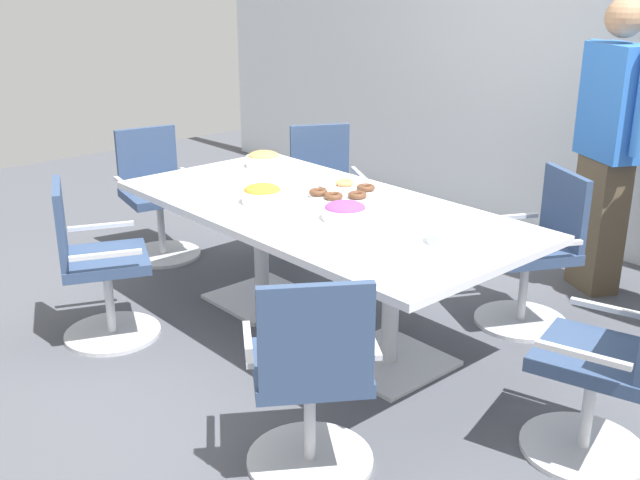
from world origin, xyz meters
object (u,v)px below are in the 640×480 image
object	(u,v)px
office_chair_5	(157,201)
person_standing_0	(609,144)
office_chair_0	(96,270)
office_chair_1	(311,385)
snack_bowl_candy_mix	(345,211)
napkin_pile	(222,172)
donut_platter	(341,191)
conference_table	(320,227)
office_chair_2	(607,372)
office_chair_4	(324,197)
plate_stack	(446,237)
office_chair_3	(535,258)
snack_bowl_chips_orange	(262,194)
snack_bowl_cookies	(264,159)

from	to	relation	value
office_chair_5	person_standing_0	bearing A→B (deg)	137.80
office_chair_0	office_chair_1	size ratio (longest dim) A/B	1.00
snack_bowl_candy_mix	napkin_pile	bearing A→B (deg)	179.36
donut_platter	conference_table	bearing A→B (deg)	-69.72
donut_platter	office_chair_2	bearing A→B (deg)	-5.20
office_chair_4	donut_platter	bearing A→B (deg)	82.70
office_chair_1	plate_stack	world-z (taller)	office_chair_1
office_chair_3	office_chair_5	distance (m)	2.67
office_chair_4	donut_platter	size ratio (longest dim) A/B	2.29
conference_table	person_standing_0	distance (m)	1.91
person_standing_0	napkin_pile	xyz separation A→B (m)	(-1.61, -1.78, -0.18)
office_chair_3	snack_bowl_chips_orange	distance (m)	1.61
office_chair_0	office_chair_5	distance (m)	1.33
snack_bowl_cookies	napkin_pile	distance (m)	0.34
snack_bowl_chips_orange	donut_platter	bearing A→B (deg)	69.23
snack_bowl_candy_mix	napkin_pile	xyz separation A→B (m)	(-1.14, 0.01, -0.02)
office_chair_0	snack_bowl_chips_orange	bearing A→B (deg)	81.91
office_chair_0	person_standing_0	size ratio (longest dim) A/B	0.50
office_chair_0	office_chair_1	distance (m)	1.72
snack_bowl_candy_mix	plate_stack	size ratio (longest dim) A/B	1.32
office_chair_1	napkin_pile	xyz separation A→B (m)	(-1.84, 0.86, 0.37)
office_chair_1	napkin_pile	distance (m)	2.07
snack_bowl_candy_mix	plate_stack	world-z (taller)	snack_bowl_candy_mix
office_chair_2	office_chair_4	size ratio (longest dim) A/B	1.00
office_chair_0	person_standing_0	bearing A→B (deg)	85.20
snack_bowl_candy_mix	office_chair_0	bearing A→B (deg)	-137.09
office_chair_3	office_chair_2	bearing A→B (deg)	164.27
conference_table	office_chair_1	distance (m)	1.34
office_chair_5	donut_platter	size ratio (longest dim) A/B	2.29
office_chair_2	office_chair_3	bearing A→B (deg)	31.01
office_chair_5	snack_bowl_cookies	xyz separation A→B (m)	(0.80, 0.36, 0.40)
office_chair_0	office_chair_4	xyz separation A→B (m)	(-0.21, 1.89, 0.00)
conference_table	snack_bowl_chips_orange	bearing A→B (deg)	-142.62
office_chair_1	office_chair_2	distance (m)	1.23
office_chair_1	snack_bowl_cookies	world-z (taller)	office_chair_1
snack_bowl_candy_mix	snack_bowl_chips_orange	world-z (taller)	snack_bowl_chips_orange
person_standing_0	plate_stack	distance (m)	1.70
snack_bowl_cookies	snack_bowl_chips_orange	world-z (taller)	same
office_chair_4	snack_bowl_candy_mix	xyz separation A→B (m)	(1.22, -0.95, 0.39)
office_chair_2	office_chair_3	world-z (taller)	same
snack_bowl_cookies	plate_stack	distance (m)	1.76
snack_bowl_candy_mix	donut_platter	size ratio (longest dim) A/B	0.61
office_chair_0	snack_bowl_cookies	world-z (taller)	office_chair_0
office_chair_4	office_chair_5	bearing A→B (deg)	-8.02
office_chair_3	plate_stack	distance (m)	1.01
conference_table	office_chair_2	xyz separation A→B (m)	(1.70, 0.08, -0.22)
snack_bowl_cookies	napkin_pile	bearing A→B (deg)	-87.05
office_chair_5	snack_bowl_cookies	size ratio (longest dim) A/B	3.97
office_chair_3	plate_stack	bearing A→B (deg)	123.46
person_standing_0	plate_stack	size ratio (longest dim) A/B	9.96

